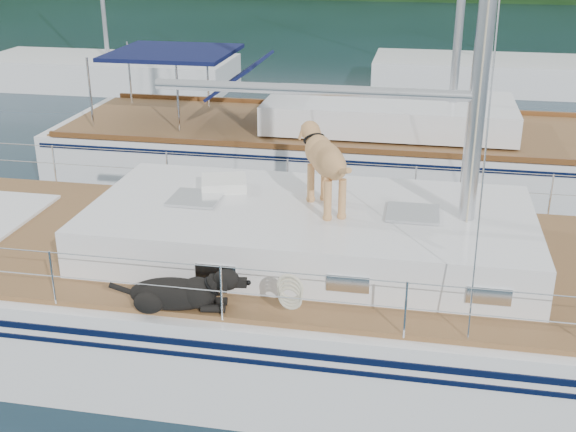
# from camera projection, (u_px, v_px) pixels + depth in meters

# --- Properties ---
(ground) EXTENTS (120.00, 120.00, 0.00)m
(ground) POSITION_uv_depth(u_px,v_px,m) (247.00, 334.00, 9.32)
(ground) COLOR black
(ground) RESTS_ON ground
(main_sailboat) EXTENTS (12.00, 3.80, 14.01)m
(main_sailboat) POSITION_uv_depth(u_px,v_px,m) (253.00, 288.00, 9.04)
(main_sailboat) COLOR white
(main_sailboat) RESTS_ON ground
(neighbor_sailboat) EXTENTS (11.00, 3.50, 13.30)m
(neighbor_sailboat) POSITION_uv_depth(u_px,v_px,m) (333.00, 150.00, 14.71)
(neighbor_sailboat) COLOR white
(neighbor_sailboat) RESTS_ON ground
(bg_boat_west) EXTENTS (8.00, 3.00, 11.65)m
(bg_boat_west) POSITION_uv_depth(u_px,v_px,m) (109.00, 73.00, 23.28)
(bg_boat_west) COLOR white
(bg_boat_west) RESTS_ON ground
(bg_boat_center) EXTENTS (7.20, 3.00, 11.65)m
(bg_boat_center) POSITION_uv_depth(u_px,v_px,m) (488.00, 74.00, 23.02)
(bg_boat_center) COLOR white
(bg_boat_center) RESTS_ON ground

